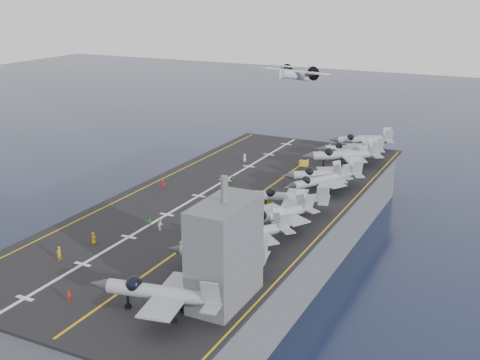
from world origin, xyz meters
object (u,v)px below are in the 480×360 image
at_px(tow_cart_a, 188,245).
at_px(transport_plane, 295,76).
at_px(island_superstructure, 225,240).
at_px(fighter_jet_0, 164,292).

bearing_deg(tow_cart_a, transport_plane, 101.08).
bearing_deg(tow_cart_a, island_superstructure, -42.27).
distance_m(island_superstructure, fighter_jet_0, 8.71).
distance_m(island_superstructure, tow_cart_a, 16.57).
bearing_deg(fighter_jet_0, island_superstructure, 52.21).
xyz_separation_m(island_superstructure, tow_cart_a, (-11.14, 10.13, -6.92)).
distance_m(fighter_jet_0, transport_plane, 97.32).
xyz_separation_m(island_superstructure, fighter_jet_0, (-4.48, -5.77, -4.74)).
height_order(tow_cart_a, transport_plane, transport_plane).
height_order(island_superstructure, tow_cart_a, island_superstructure).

